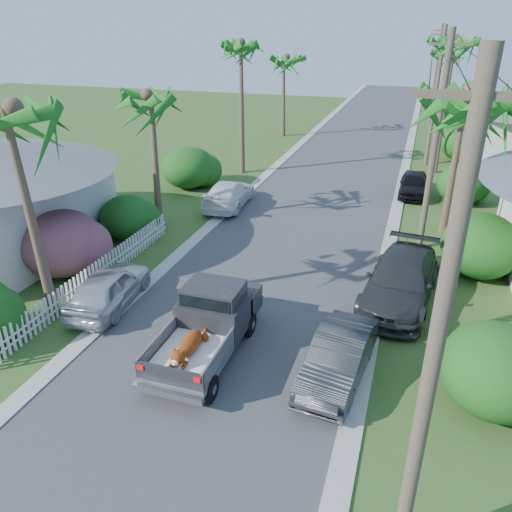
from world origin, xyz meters
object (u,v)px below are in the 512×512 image
(pickup_truck, at_px, (211,320))
(palm_r_b, at_px, (465,105))
(palm_r_a, at_px, (479,96))
(utility_pole_d, at_px, (436,75))
(palm_r_d, at_px, (450,53))
(palm_l_a, at_px, (9,109))
(palm_l_d, at_px, (284,58))
(utility_pole_b, at_px, (435,145))
(parked_car_rn, at_px, (338,358))
(palm_l_c, at_px, (241,44))
(parked_car_rm, at_px, (401,281))
(utility_pole_c, at_px, (435,97))
(parked_car_rf, at_px, (414,184))
(palm_l_b, at_px, (150,96))
(parked_car_ln, at_px, (109,288))
(palm_r_c, at_px, (455,41))
(utility_pole_a, at_px, (433,359))
(parked_car_lf, at_px, (229,194))

(pickup_truck, distance_m, palm_r_b, 14.61)
(palm_r_a, relative_size, utility_pole_d, 0.97)
(palm_r_d, bearing_deg, palm_l_a, -108.94)
(palm_r_a, bearing_deg, utility_pole_d, 91.08)
(palm_l_d, xyz_separation_m, palm_r_b, (13.10, -19.00, -0.49))
(utility_pole_b, relative_size, utility_pole_d, 1.00)
(parked_car_rn, relative_size, palm_l_c, 0.44)
(parked_car_rm, xyz_separation_m, utility_pole_c, (0.60, 20.15, 3.79))
(utility_pole_c, bearing_deg, parked_car_rf, -94.61)
(palm_l_a, height_order, palm_l_b, palm_l_a)
(palm_r_a, relative_size, utility_pole_c, 0.97)
(parked_car_rn, height_order, palm_r_a, palm_r_a)
(parked_car_ln, height_order, palm_l_b, palm_l_b)
(parked_car_rn, relative_size, parked_car_rf, 1.05)
(palm_r_a, relative_size, palm_r_d, 1.09)
(palm_r_b, bearing_deg, palm_l_d, 124.59)
(palm_l_a, xyz_separation_m, palm_l_d, (-0.30, 31.00, -0.49))
(palm_l_c, height_order, utility_pole_b, palm_l_c)
(parked_car_rn, bearing_deg, utility_pole_b, 84.84)
(palm_r_c, bearing_deg, palm_l_d, 147.79)
(palm_r_c, relative_size, utility_pole_b, 1.04)
(utility_pole_b, xyz_separation_m, utility_pole_d, (0.00, 30.00, 0.00))
(parked_car_rn, height_order, parked_car_rf, parked_car_rn)
(parked_car_rf, bearing_deg, utility_pole_a, -88.39)
(parked_car_lf, bearing_deg, utility_pole_b, 162.45)
(palm_l_a, bearing_deg, utility_pole_c, 64.73)
(parked_car_lf, bearing_deg, parked_car_ln, 84.87)
(utility_pole_b, bearing_deg, parked_car_rf, 94.54)
(pickup_truck, height_order, utility_pole_b, utility_pole_b)
(parked_car_rn, bearing_deg, palm_r_a, 55.28)
(parked_car_rm, relative_size, palm_l_d, 0.72)
(utility_pole_c, bearing_deg, palm_l_d, 153.62)
(parked_car_rn, xyz_separation_m, palm_l_d, (-10.12, 31.12, 5.77))
(parked_car_ln, height_order, utility_pole_d, utility_pole_d)
(pickup_truck, bearing_deg, utility_pole_a, -40.86)
(parked_car_rm, height_order, palm_r_b, palm_r_b)
(parked_car_ln, height_order, palm_r_a, palm_r_a)
(parked_car_ln, bearing_deg, pickup_truck, 158.34)
(pickup_truck, height_order, utility_pole_a, utility_pole_a)
(parked_car_rm, height_order, palm_r_d, palm_r_d)
(parked_car_rn, bearing_deg, parked_car_rf, 91.44)
(palm_r_c, bearing_deg, parked_car_ln, -116.75)
(parked_car_ln, bearing_deg, parked_car_rm, -166.11)
(palm_r_a, bearing_deg, pickup_truck, -156.40)
(parked_car_ln, relative_size, palm_r_a, 0.47)
(palm_r_a, bearing_deg, palm_l_a, -166.50)
(palm_l_c, relative_size, palm_r_b, 1.28)
(palm_l_c, bearing_deg, parked_car_rf, -7.44)
(parked_car_ln, bearing_deg, parked_car_lf, -97.21)
(palm_r_a, bearing_deg, utility_pole_b, 95.71)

